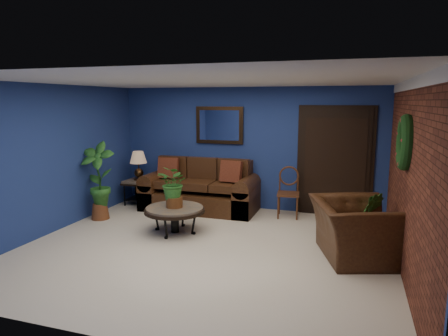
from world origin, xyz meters
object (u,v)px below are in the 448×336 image
(coffee_table, at_px, (175,210))
(table_lamp, at_px, (138,162))
(side_chair, at_px, (288,188))
(armchair, at_px, (355,230))
(end_table, at_px, (139,186))
(sofa, at_px, (201,193))

(coffee_table, distance_m, table_lamp, 2.22)
(side_chair, bearing_deg, table_lamp, 174.52)
(side_chair, height_order, armchair, side_chair)
(end_table, distance_m, table_lamp, 0.52)
(end_table, relative_size, table_lamp, 0.97)
(sofa, bearing_deg, armchair, -30.25)
(side_chair, bearing_deg, armchair, -62.44)
(end_table, bearing_deg, armchair, -21.23)
(table_lamp, height_order, side_chair, table_lamp)
(coffee_table, distance_m, side_chair, 2.31)
(armchair, bearing_deg, end_table, 50.68)
(sofa, xyz_separation_m, side_chair, (1.80, 0.03, 0.20))
(coffee_table, bearing_deg, sofa, 94.31)
(side_chair, xyz_separation_m, armchair, (1.23, -1.80, -0.14))
(sofa, distance_m, armchair, 3.51)
(side_chair, relative_size, armchair, 0.77)
(end_table, height_order, side_chair, side_chair)
(sofa, xyz_separation_m, end_table, (-1.42, -0.04, 0.06))
(sofa, relative_size, table_lamp, 3.89)
(sofa, xyz_separation_m, armchair, (3.03, -1.77, 0.06))
(end_table, bearing_deg, side_chair, 1.26)
(sofa, bearing_deg, coffee_table, -85.69)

